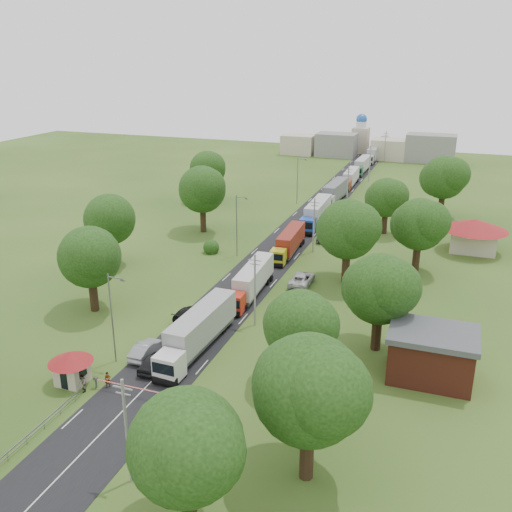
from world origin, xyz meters
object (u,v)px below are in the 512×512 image
at_px(car_lane_mid, 146,350).
at_px(car_lane_front, 153,362).
at_px(boom_barrier, 124,386).
at_px(truck_0, 198,331).
at_px(pedestrian_near, 108,380).
at_px(info_sign, 331,212).
at_px(guard_booth, 71,364).

bearing_deg(car_lane_mid, car_lane_front, 134.19).
bearing_deg(boom_barrier, truck_0, 73.67).
bearing_deg(car_lane_mid, truck_0, -145.52).
bearing_deg(pedestrian_near, info_sign, 50.36).
height_order(car_lane_front, pedestrian_near, pedestrian_near).
bearing_deg(guard_booth, boom_barrier, 0.01).
xyz_separation_m(info_sign, pedestrian_near, (-8.67, -59.50, -2.18)).
bearing_deg(truck_0, car_lane_front, -116.66).
xyz_separation_m(car_lane_front, pedestrian_near, (-2.47, -4.50, 0.03)).
bearing_deg(boom_barrier, info_sign, 83.76).
xyz_separation_m(boom_barrier, pedestrian_near, (-2.11, 0.50, -0.07)).
bearing_deg(car_lane_mid, info_sign, -99.60).
xyz_separation_m(truck_0, pedestrian_near, (-5.13, -9.80, -1.47)).
height_order(guard_booth, car_lane_front, guard_booth).
relative_size(truck_0, pedestrian_near, 9.51).
distance_m(guard_booth, truck_0, 13.58).
height_order(boom_barrier, car_lane_front, car_lane_front).
xyz_separation_m(boom_barrier, car_lane_front, (0.36, 5.00, -0.10)).
relative_size(info_sign, car_lane_front, 0.89).
relative_size(boom_barrier, truck_0, 0.59).
bearing_deg(truck_0, boom_barrier, -106.33).
xyz_separation_m(info_sign, car_lane_mid, (-8.20, -53.00, -2.17)).
relative_size(guard_booth, info_sign, 1.07).
relative_size(boom_barrier, car_lane_mid, 1.84).
bearing_deg(car_lane_front, info_sign, -100.87).
xyz_separation_m(guard_booth, pedestrian_near, (3.73, 0.50, -1.34)).
height_order(info_sign, truck_0, truck_0).
relative_size(boom_barrier, pedestrian_near, 5.63).
relative_size(info_sign, truck_0, 0.26).
height_order(guard_booth, car_lane_mid, guard_booth).
distance_m(car_lane_front, car_lane_mid, 2.83).
bearing_deg(info_sign, truck_0, -94.08).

